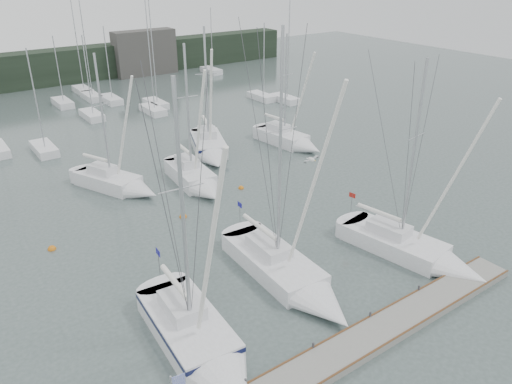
# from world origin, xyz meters

# --- Properties ---
(ground) EXTENTS (160.00, 160.00, 0.00)m
(ground) POSITION_xyz_m (0.00, 0.00, 0.00)
(ground) COLOR #44524F
(ground) RESTS_ON ground
(dock) EXTENTS (24.00, 2.00, 0.40)m
(dock) POSITION_xyz_m (0.00, -5.00, 0.20)
(dock) COLOR slate
(dock) RESTS_ON ground
(far_treeline) EXTENTS (90.00, 4.00, 5.00)m
(far_treeline) POSITION_xyz_m (0.00, 62.00, 2.50)
(far_treeline) COLOR black
(far_treeline) RESTS_ON ground
(far_building_right) EXTENTS (10.00, 3.00, 7.00)m
(far_building_right) POSITION_xyz_m (18.00, 60.00, 3.50)
(far_building_right) COLOR #413E3B
(far_building_right) RESTS_ON ground
(mast_forest) EXTENTS (58.79, 27.03, 14.89)m
(mast_forest) POSITION_xyz_m (-3.24, 42.05, 0.47)
(mast_forest) COLOR silver
(mast_forest) RESTS_ON ground
(sailboat_near_left) EXTENTS (3.74, 10.03, 14.49)m
(sailboat_near_left) POSITION_xyz_m (-6.52, -1.19, 0.62)
(sailboat_near_left) COLOR silver
(sailboat_near_left) RESTS_ON ground
(sailboat_near_center) EXTENTS (3.56, 11.18, 15.72)m
(sailboat_near_center) POSITION_xyz_m (0.68, 0.56, 0.53)
(sailboat_near_center) COLOR silver
(sailboat_near_center) RESTS_ON ground
(sailboat_near_right) EXTENTS (4.45, 10.07, 13.60)m
(sailboat_near_right) POSITION_xyz_m (9.11, -1.88, 0.52)
(sailboat_near_right) COLOR silver
(sailboat_near_right) RESTS_ON ground
(sailboat_mid_b) EXTENTS (5.57, 8.43, 11.91)m
(sailboat_mid_b) POSITION_xyz_m (-2.46, 19.38, 0.56)
(sailboat_mid_b) COLOR silver
(sailboat_mid_b) RESTS_ON ground
(sailboat_mid_c) EXTENTS (3.37, 8.32, 12.48)m
(sailboat_mid_c) POSITION_xyz_m (2.97, 16.32, 0.62)
(sailboat_mid_c) COLOR silver
(sailboat_mid_c) RESTS_ON ground
(sailboat_mid_d) EXTENTS (5.93, 9.36, 12.93)m
(sailboat_mid_d) POSITION_xyz_m (7.70, 22.01, 0.65)
(sailboat_mid_d) COLOR silver
(sailboat_mid_d) RESTS_ON ground
(sailboat_mid_e) EXTENTS (3.44, 8.41, 11.87)m
(sailboat_mid_e) POSITION_xyz_m (15.83, 19.47, 0.58)
(sailboat_mid_e) COLOR silver
(sailboat_mid_e) RESTS_ON ground
(buoy_a) EXTENTS (0.57, 0.57, 0.57)m
(buoy_a) POSITION_xyz_m (-0.52, 12.28, 0.00)
(buoy_a) COLOR orange
(buoy_a) RESTS_ON ground
(buoy_b) EXTENTS (0.47, 0.47, 0.47)m
(buoy_b) POSITION_xyz_m (5.87, 14.01, 0.00)
(buoy_b) COLOR orange
(buoy_b) RESTS_ON ground
(buoy_c) EXTENTS (0.55, 0.55, 0.55)m
(buoy_c) POSITION_xyz_m (-9.79, 13.30, 0.00)
(buoy_c) COLOR orange
(buoy_c) RESTS_ON ground
(seagull) EXTENTS (1.07, 0.50, 0.21)m
(seagull) POSITION_xyz_m (1.44, 0.56, 7.98)
(seagull) COLOR silver
(seagull) RESTS_ON ground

